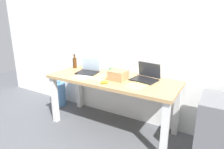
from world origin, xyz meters
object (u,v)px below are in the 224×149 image
object	(u,v)px
laptop_left	(88,70)
filing_cabinet	(218,132)
desk	(112,85)
water_cooler_jug	(59,94)
cardboard_box	(118,75)
coffee_mug	(112,71)
computer_mouse	(104,82)
laptop_right	(146,77)
beer_bottle	(75,63)

from	to	relation	value
laptop_left	filing_cabinet	world-z (taller)	laptop_left
desk	water_cooler_jug	size ratio (longest dim) A/B	3.82
cardboard_box	coffee_mug	distance (m)	0.24
computer_mouse	filing_cabinet	bearing A→B (deg)	37.06
cardboard_box	filing_cabinet	world-z (taller)	cardboard_box
laptop_left	filing_cabinet	xyz separation A→B (m)	(1.71, -0.10, -0.40)
water_cooler_jug	cardboard_box	bearing A→B (deg)	-7.26
filing_cabinet	laptop_left	bearing A→B (deg)	176.65
computer_mouse	filing_cabinet	size ratio (longest dim) A/B	0.14
desk	coffee_mug	size ratio (longest dim) A/B	18.09
desk	laptop_left	distance (m)	0.45
cardboard_box	coffee_mug	xyz separation A→B (m)	(-0.18, 0.16, -0.01)
laptop_left	cardboard_box	size ratio (longest dim) A/B	1.54
laptop_right	cardboard_box	distance (m)	0.35
desk	beer_bottle	bearing A→B (deg)	167.91
desk	computer_mouse	bearing A→B (deg)	-83.52
coffee_mug	beer_bottle	bearing A→B (deg)	178.62
cardboard_box	filing_cabinet	size ratio (longest dim) A/B	0.29
desk	coffee_mug	world-z (taller)	coffee_mug
beer_bottle	water_cooler_jug	size ratio (longest dim) A/B	0.49
laptop_left	coffee_mug	distance (m)	0.35
water_cooler_jug	computer_mouse	bearing A→B (deg)	-17.56
water_cooler_jug	filing_cabinet	world-z (taller)	filing_cabinet
cardboard_box	desk	bearing A→B (deg)	172.69
desk	cardboard_box	distance (m)	0.19
laptop_right	desk	bearing A→B (deg)	-159.14
laptop_right	coffee_mug	distance (m)	0.49
laptop_right	beer_bottle	distance (m)	1.17
beer_bottle	coffee_mug	xyz separation A→B (m)	(0.68, -0.02, -0.04)
coffee_mug	water_cooler_jug	bearing A→B (deg)	-179.97
laptop_right	coffee_mug	world-z (taller)	laptop_right
laptop_right	filing_cabinet	world-z (taller)	laptop_right
cardboard_box	filing_cabinet	distance (m)	1.26
laptop_right	coffee_mug	xyz separation A→B (m)	(-0.49, -0.01, 0.00)
laptop_right	beer_bottle	world-z (taller)	beer_bottle
desk	laptop_right	world-z (taller)	laptop_right
laptop_left	computer_mouse	world-z (taller)	laptop_left
water_cooler_jug	filing_cabinet	xyz separation A→B (m)	(2.44, -0.19, 0.16)
coffee_mug	filing_cabinet	world-z (taller)	coffee_mug
laptop_left	beer_bottle	distance (m)	0.36
computer_mouse	water_cooler_jug	bearing A→B (deg)	-168.79
laptop_left	laptop_right	xyz separation A→B (m)	(0.83, 0.10, 0.00)
computer_mouse	water_cooler_jug	size ratio (longest dim) A/B	0.22
water_cooler_jug	filing_cabinet	bearing A→B (deg)	-4.49
computer_mouse	beer_bottle	bearing A→B (deg)	-177.50
desk	laptop_left	xyz separation A→B (m)	(-0.43, 0.06, 0.14)
computer_mouse	coffee_mug	world-z (taller)	coffee_mug
coffee_mug	filing_cabinet	distance (m)	1.44
computer_mouse	cardboard_box	xyz separation A→B (m)	(0.07, 0.21, 0.04)
desk	beer_bottle	xyz separation A→B (m)	(-0.77, 0.16, 0.19)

